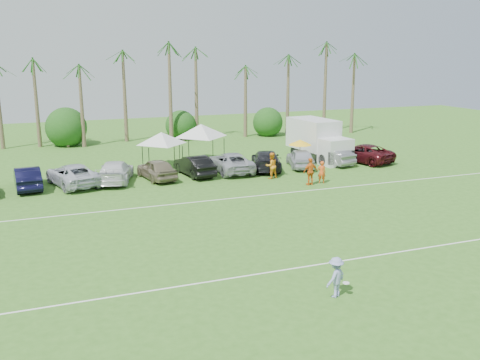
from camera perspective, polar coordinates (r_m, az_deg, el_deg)
name	(u,v)px	position (r m, az deg, el deg)	size (l,w,h in m)	color
ground	(284,292)	(22.07, 4.70, -11.81)	(120.00, 120.00, 0.00)	#386C20
field_lines	(220,231)	(28.95, -2.15, -5.47)	(80.00, 12.10, 0.01)	white
palm_tree_3	(38,45)	(55.95, -20.70, 13.34)	(2.40, 2.40, 11.90)	brown
palm_tree_4	(84,72)	(56.18, -16.33, 11.01)	(2.40, 2.40, 8.90)	brown
palm_tree_5	(124,63)	(56.63, -12.27, 12.15)	(2.40, 2.40, 9.90)	brown
palm_tree_6	(163,54)	(57.37, -8.27, 13.18)	(2.40, 2.40, 10.90)	brown
palm_tree_7	(199,45)	(58.40, -4.35, 14.12)	(2.40, 2.40, 11.90)	brown
palm_tree_8	(243,70)	(60.05, 0.37, 11.67)	(2.40, 2.40, 8.90)	brown
palm_tree_9	(285,61)	(62.01, 4.78, 12.49)	(2.40, 2.40, 9.90)	brown
palm_tree_10	(324,54)	(64.32, 8.93, 13.18)	(2.40, 2.40, 10.90)	brown
palm_tree_11	(354,46)	(66.38, 12.05, 13.79)	(2.40, 2.40, 11.90)	brown
bush_tree_1	(66,128)	(57.52, -18.03, 5.25)	(4.00, 4.00, 4.00)	brown
bush_tree_2	(181,123)	(59.31, -6.35, 6.06)	(4.00, 4.00, 4.00)	brown
bush_tree_3	(264,119)	(62.55, 2.60, 6.51)	(4.00, 4.00, 4.00)	brown
sideline_player_a	(322,172)	(39.61, 8.70, 0.83)	(0.60, 0.40, 1.66)	#F2551A
sideline_player_b	(271,166)	(40.67, 3.36, 1.54)	(0.97, 0.75, 1.99)	orange
sideline_player_c	(310,172)	(38.89, 7.53, 0.90)	(1.17, 0.49, 2.00)	orange
box_truck	(318,139)	(48.13, 8.37, 4.39)	(3.25, 7.12, 3.55)	silver
canopy_tent_left	(161,132)	(44.66, -8.39, 5.06)	(4.27, 4.27, 3.46)	black
canopy_tent_right	(201,124)	(46.57, -4.19, 5.97)	(4.80, 4.80, 3.89)	black
market_umbrella	(300,142)	(45.36, 6.43, 4.01)	(2.00, 2.00, 2.22)	black
frisbee_player	(336,277)	(21.61, 10.17, -10.17)	(1.22, 1.01, 1.64)	#8E98C9
parked_car_1	(27,178)	(40.45, -21.73, 0.23)	(1.68, 4.80, 1.58)	black
parked_car_2	(73,175)	(40.33, -17.42, 0.54)	(2.63, 5.70, 1.58)	silver
parked_car_3	(115,171)	(40.63, -13.16, 0.90)	(2.22, 5.45, 1.58)	white
parked_car_4	(157,169)	(40.87, -8.88, 1.17)	(1.87, 4.65, 1.58)	#7F7359
parked_car_5	(194,165)	(41.81, -4.88, 1.56)	(1.68, 4.80, 1.58)	black
parked_car_6	(230,162)	(42.84, -1.02, 1.90)	(2.63, 5.70, 1.58)	#A6A8AF
parked_car_7	(266,160)	(43.79, 2.80, 2.14)	(2.22, 5.45, 1.58)	black
parked_car_8	(300,158)	(44.89, 6.47, 2.35)	(1.87, 4.65, 1.58)	#BABBC5
parked_car_9	(330,155)	(46.60, 9.63, 2.66)	(1.68, 4.80, 1.58)	slate
parked_car_10	(362,153)	(48.01, 12.91, 2.82)	(2.63, 5.70, 1.58)	#4A1016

